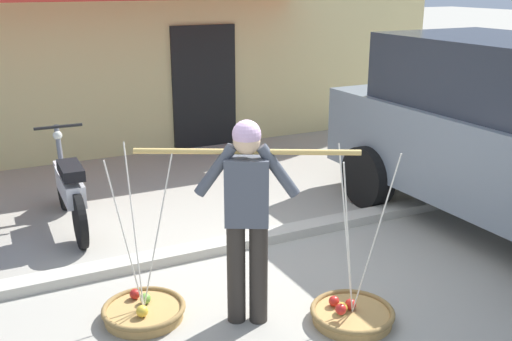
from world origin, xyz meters
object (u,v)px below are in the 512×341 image
(fruit_basket_left_side, at_px, (352,313))
(fruit_basket_right_side, at_px, (144,310))
(fruit_vendor, at_px, (247,210))
(motorcycle_second_in_row, at_px, (70,190))

(fruit_basket_left_side, bearing_deg, fruit_basket_right_side, 152.13)
(fruit_basket_right_side, bearing_deg, fruit_vendor, -27.88)
(fruit_vendor, bearing_deg, motorcycle_second_in_row, 109.78)
(fruit_basket_left_side, xyz_separation_m, motorcycle_second_in_row, (-1.71, 3.04, 0.38))
(fruit_basket_left_side, relative_size, motorcycle_second_in_row, 0.80)
(fruit_vendor, relative_size, fruit_basket_left_side, 1.17)
(fruit_vendor, height_order, fruit_basket_right_side, fruit_vendor)
(motorcycle_second_in_row, bearing_deg, fruit_basket_left_side, -60.68)
(fruit_vendor, bearing_deg, fruit_basket_left_side, -27.85)
(fruit_basket_right_side, bearing_deg, motorcycle_second_in_row, 94.75)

